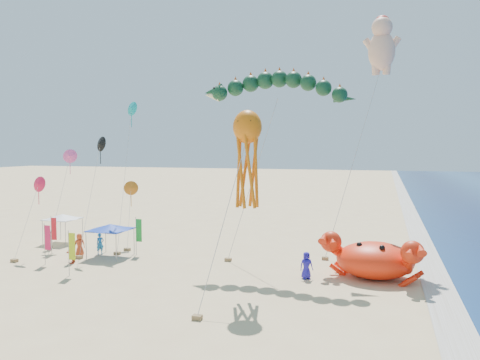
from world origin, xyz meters
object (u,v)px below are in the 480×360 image
dragon_kite (276,91)px  octopus_kite (247,152)px  cherub_kite (382,44)px  crab_inflatable (375,259)px  canopy_white (63,217)px  canopy_blue (110,227)px

dragon_kite → octopus_kite: 8.99m
dragon_kite → cherub_kite: bearing=41.0°
crab_inflatable → cherub_kite: bearing=89.7°
cherub_kite → octopus_kite: size_ratio=1.79×
dragon_kite → crab_inflatable: bearing=-19.5°
crab_inflatable → canopy_white: size_ratio=2.33×
octopus_kite → canopy_white: octopus_kite is taller
crab_inflatable → cherub_kite: size_ratio=0.35×
canopy_blue → canopy_white: same height
crab_inflatable → canopy_blue: size_ratio=2.15×
octopus_kite → canopy_blue: 15.63m
cherub_kite → canopy_blue: bearing=-156.6°
dragon_kite → octopus_kite: (-0.01, -7.74, -4.57)m
dragon_kite → canopy_blue: bearing=-169.8°
crab_inflatable → canopy_white: bearing=172.0°
canopy_white → dragon_kite: bearing=-3.5°
dragon_kite → cherub_kite: 11.12m
octopus_kite → canopy_blue: octopus_kite is taller
dragon_kite → canopy_blue: 17.32m
dragon_kite → octopus_kite: bearing=-90.1°
canopy_blue → canopy_white: size_ratio=1.08×
dragon_kite → cherub_kite: size_ratio=0.72×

